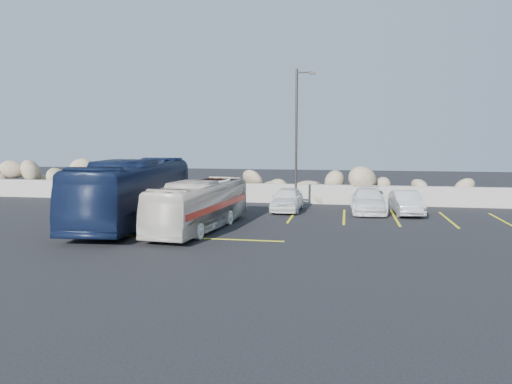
% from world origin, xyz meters
% --- Properties ---
extents(ground, '(90.00, 90.00, 0.00)m').
position_xyz_m(ground, '(0.00, 0.00, 0.00)').
color(ground, black).
rests_on(ground, ground).
extents(seawall, '(60.00, 0.40, 1.20)m').
position_xyz_m(seawall, '(0.00, 12.00, 0.60)').
color(seawall, gray).
rests_on(seawall, ground).
extents(riprap_pile, '(54.00, 2.80, 2.60)m').
position_xyz_m(riprap_pile, '(0.00, 13.20, 1.30)').
color(riprap_pile, '#937B60').
rests_on(riprap_pile, ground).
extents(parking_lines, '(18.16, 9.36, 0.01)m').
position_xyz_m(parking_lines, '(4.64, 5.57, 0.01)').
color(parking_lines, yellow).
rests_on(parking_lines, ground).
extents(lamppost, '(1.14, 0.18, 8.00)m').
position_xyz_m(lamppost, '(2.56, 9.50, 4.30)').
color(lamppost, '#2B2826').
rests_on(lamppost, ground).
extents(vintage_bus, '(2.72, 8.17, 2.23)m').
position_xyz_m(vintage_bus, '(-1.08, 2.15, 1.12)').
color(vintage_bus, silver).
rests_on(vintage_bus, ground).
extents(tour_coach, '(3.36, 11.26, 3.09)m').
position_xyz_m(tour_coach, '(-4.69, 3.21, 1.55)').
color(tour_coach, '#111B38').
rests_on(tour_coach, ground).
extents(car_a, '(1.66, 3.98, 1.35)m').
position_xyz_m(car_a, '(2.11, 8.53, 0.67)').
color(car_a, white).
rests_on(car_a, ground).
extents(car_b, '(1.64, 3.90, 1.25)m').
position_xyz_m(car_b, '(8.58, 8.43, 0.63)').
color(car_b, silver).
rests_on(car_b, ground).
extents(car_c, '(1.94, 4.58, 1.32)m').
position_xyz_m(car_c, '(6.59, 8.79, 0.66)').
color(car_c, white).
rests_on(car_c, ground).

